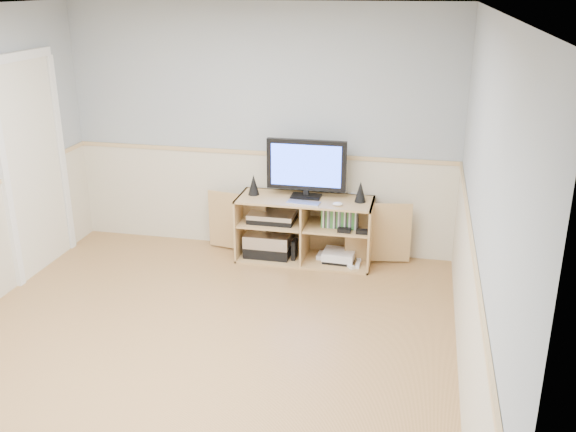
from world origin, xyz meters
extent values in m
cube|color=tan|center=(0.00, 0.00, -0.01)|extent=(4.00, 4.50, 0.02)
cube|color=white|center=(0.00, 0.00, 2.51)|extent=(4.00, 4.50, 0.02)
cube|color=#9DA7AB|center=(2.01, 0.00, 1.25)|extent=(0.02, 4.50, 2.50)
cube|color=#9DA7AB|center=(0.00, 2.26, 1.25)|extent=(4.00, 0.02, 2.50)
cube|color=beige|center=(0.00, 2.24, 0.50)|extent=(4.00, 0.01, 1.00)
cube|color=tan|center=(0.00, 2.23, 1.02)|extent=(4.00, 0.02, 0.04)
cube|color=silver|center=(-1.98, 1.30, 1.00)|extent=(0.03, 0.82, 2.00)
cube|color=tan|center=(0.52, 1.97, 0.01)|extent=(1.34, 0.50, 0.02)
cube|color=tan|center=(0.52, 1.97, 0.64)|extent=(1.34, 0.50, 0.02)
cube|color=tan|center=(-0.14, 1.97, 0.33)|extent=(0.02, 0.50, 0.65)
cube|color=tan|center=(1.18, 1.97, 0.33)|extent=(0.02, 0.50, 0.65)
cube|color=tan|center=(0.52, 2.21, 0.33)|extent=(1.34, 0.02, 0.65)
cube|color=tan|center=(0.52, 1.97, 0.33)|extent=(0.02, 0.48, 0.61)
cube|color=tan|center=(0.18, 1.97, 0.38)|extent=(0.64, 0.46, 0.02)
cube|color=tan|center=(0.85, 1.97, 0.38)|extent=(0.64, 0.46, 0.02)
cube|color=tan|center=(-0.21, 2.04, 0.33)|extent=(0.65, 0.13, 0.61)
cube|color=tan|center=(1.24, 2.04, 0.33)|extent=(0.65, 0.13, 0.61)
cube|color=black|center=(0.52, 2.02, 0.66)|extent=(0.29, 0.18, 0.02)
cube|color=black|center=(0.52, 2.02, 0.70)|extent=(0.05, 0.04, 0.06)
cube|color=black|center=(0.52, 2.02, 0.98)|extent=(0.79, 0.05, 0.50)
cube|color=#3056FF|center=(0.52, 1.99, 0.98)|extent=(0.69, 0.01, 0.41)
cone|color=black|center=(-0.01, 1.99, 0.75)|extent=(0.11, 0.11, 0.21)
cone|color=black|center=(1.06, 1.99, 0.75)|extent=(0.11, 0.11, 0.21)
cube|color=silver|center=(0.53, 1.83, 0.66)|extent=(0.33, 0.16, 0.01)
ellipsoid|color=white|center=(0.86, 1.83, 0.67)|extent=(0.10, 0.08, 0.04)
cube|color=black|center=(0.14, 1.97, 0.07)|extent=(0.46, 0.34, 0.11)
cube|color=silver|center=(0.14, 1.97, 0.20)|extent=(0.46, 0.34, 0.13)
cube|color=black|center=(0.18, 1.97, 0.42)|extent=(0.46, 0.32, 0.05)
cube|color=silver|center=(0.18, 1.97, 0.46)|extent=(0.46, 0.32, 0.05)
cube|color=black|center=(0.42, 1.92, 0.12)|extent=(0.04, 0.14, 0.20)
cube|color=white|center=(0.75, 2.00, 0.04)|extent=(0.22, 0.17, 0.05)
cube|color=black|center=(0.87, 1.95, 0.04)|extent=(0.31, 0.25, 0.03)
cube|color=white|center=(0.87, 1.95, 0.09)|extent=(0.32, 0.27, 0.08)
cube|color=white|center=(1.07, 1.87, 0.04)|extent=(0.04, 0.14, 0.03)
cube|color=white|center=(1.05, 2.03, 0.04)|extent=(0.09, 0.15, 0.03)
cube|color=#3F8C3F|center=(0.87, 1.95, 0.48)|extent=(0.36, 0.14, 0.19)
cube|color=white|center=(1.00, 2.23, 0.60)|extent=(0.12, 0.03, 0.12)
camera|label=1|loc=(1.61, -3.93, 2.66)|focal=40.00mm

